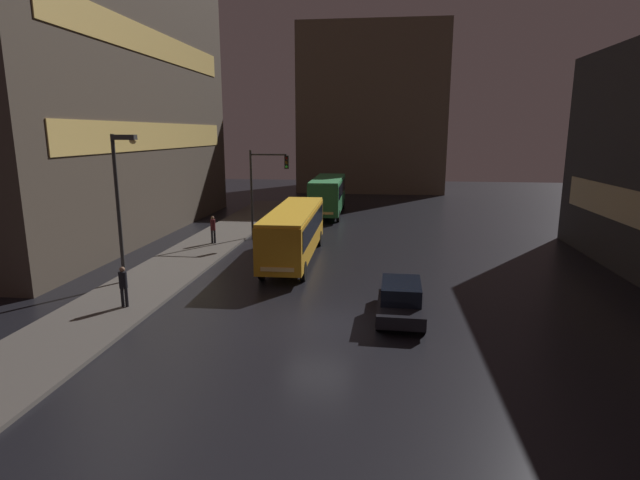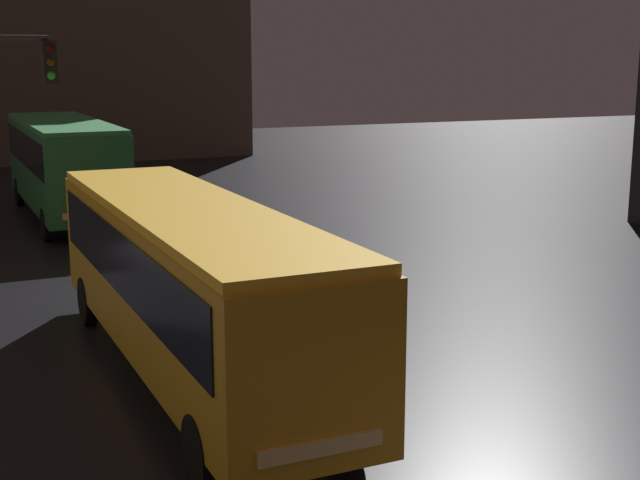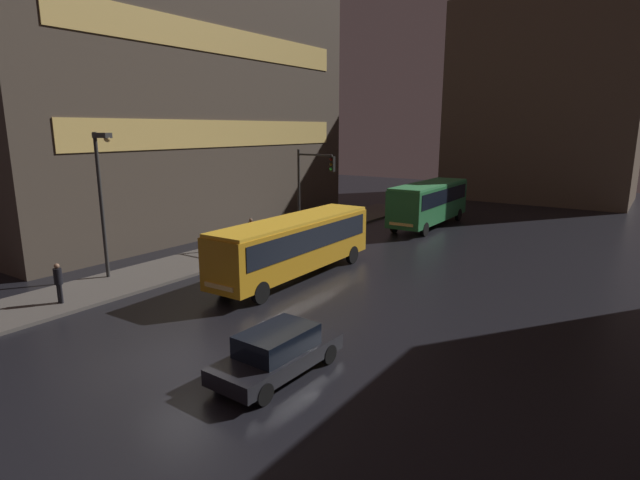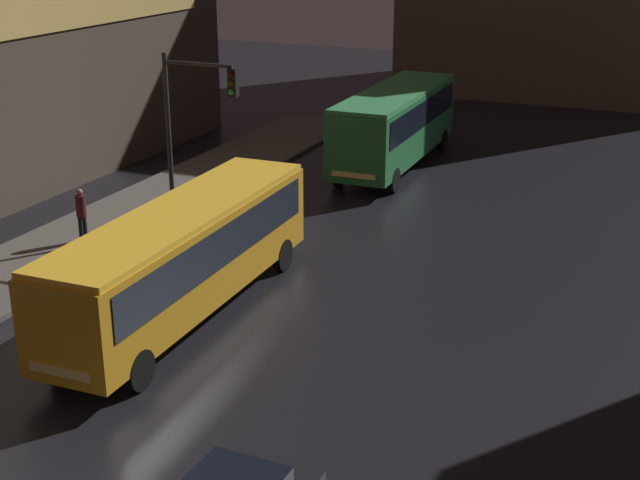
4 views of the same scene
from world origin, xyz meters
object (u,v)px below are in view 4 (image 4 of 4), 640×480
(bus_near, at_px, (184,250))
(pedestrian_near, at_px, (81,211))
(bus_far, at_px, (395,120))
(traffic_light_main, at_px, (191,117))

(bus_near, relative_size, pedestrian_near, 5.99)
(pedestrian_near, bearing_deg, bus_far, 171.09)
(bus_near, height_order, bus_far, bus_far)
(bus_near, distance_m, traffic_light_main, 6.73)
(traffic_light_main, bearing_deg, bus_near, -61.39)
(bus_near, distance_m, bus_far, 16.80)
(bus_far, distance_m, traffic_light_main, 11.86)
(bus_near, xyz_separation_m, pedestrian_near, (-6.04, 3.32, -0.69))
(bus_near, bearing_deg, bus_far, -91.90)
(traffic_light_main, bearing_deg, pedestrian_near, -143.23)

